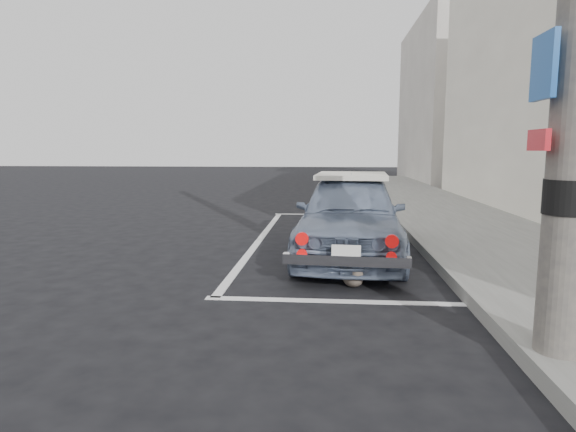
% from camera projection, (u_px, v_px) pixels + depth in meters
% --- Properties ---
extents(ground, '(80.00, 80.00, 0.00)m').
position_uv_depth(ground, '(299.00, 287.00, 5.74)').
color(ground, black).
rests_on(ground, ground).
extents(sidewalk, '(2.80, 40.00, 0.15)m').
position_uv_depth(sidewalk, '(513.00, 251.00, 7.43)').
color(sidewalk, slate).
rests_on(sidewalk, ground).
extents(building_far, '(3.50, 10.00, 8.00)m').
position_uv_depth(building_far, '(448.00, 102.00, 24.40)').
color(building_far, '#AFA79E').
rests_on(building_far, ground).
extents(pline_rear, '(3.00, 0.12, 0.01)m').
position_uv_depth(pline_rear, '(342.00, 301.00, 5.20)').
color(pline_rear, silver).
rests_on(pline_rear, ground).
extents(pline_front, '(3.00, 0.12, 0.01)m').
position_uv_depth(pline_front, '(335.00, 215.00, 12.11)').
color(pline_front, silver).
rests_on(pline_front, ground).
extents(pline_side, '(0.12, 7.00, 0.01)m').
position_uv_depth(pline_side, '(260.00, 239.00, 8.77)').
color(pline_side, silver).
rests_on(pline_side, ground).
extents(retro_coupe, '(1.79, 3.91, 1.30)m').
position_uv_depth(retro_coupe, '(351.00, 215.00, 7.26)').
color(retro_coupe, slate).
rests_on(retro_coupe, ground).
extents(cat, '(0.34, 0.52, 0.29)m').
position_uv_depth(cat, '(353.00, 276.00, 5.75)').
color(cat, '#695B50').
rests_on(cat, ground).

